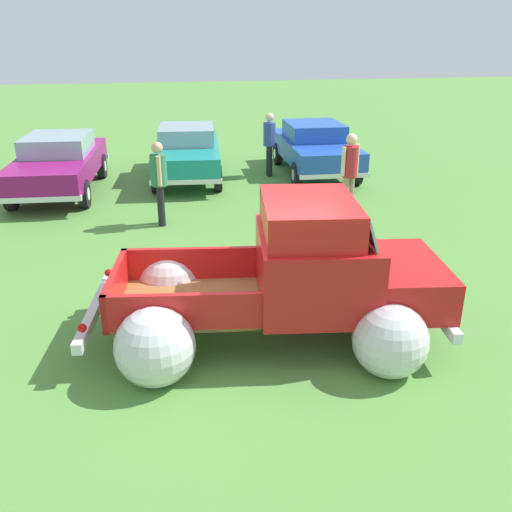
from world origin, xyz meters
The scene contains 8 objects.
ground_plane centered at (0.00, 0.00, 0.00)m, with size 80.00×80.00×0.00m, color #548C3D.
vintage_pickup_truck centered at (0.38, -0.05, 0.76)m, with size 4.82×3.24×1.96m.
show_car_0 centered at (-3.67, 8.03, 0.78)m, with size 2.15×4.60×1.43m.
show_car_1 centered at (-0.37, 8.83, 0.78)m, with size 2.16×4.43×1.43m.
show_car_2 centered at (3.25, 8.72, 0.78)m, with size 1.98×4.33×1.43m.
spectator_0 centered at (1.92, 8.70, 1.01)m, with size 0.36×0.54×1.76m.
spectator_1 centered at (-1.23, 4.95, 1.02)m, with size 0.35×0.53×1.77m.
spectator_2 centered at (2.88, 4.82, 1.05)m, with size 0.51×0.46×1.83m.
Camera 1 is at (-1.33, -6.37, 3.87)m, focal length 38.44 mm.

